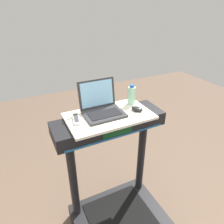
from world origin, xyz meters
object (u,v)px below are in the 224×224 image
(laptop, at_px, (102,107))
(tv_remote, at_px, (76,119))
(computer_mouse, at_px, (137,109))
(water_bottle, at_px, (132,95))

(laptop, relative_size, tv_remote, 1.85)
(laptop, height_order, computer_mouse, laptop)
(laptop, relative_size, computer_mouse, 3.07)
(laptop, bearing_deg, computer_mouse, -23.36)
(water_bottle, bearing_deg, laptop, -172.58)
(tv_remote, bearing_deg, laptop, 6.19)
(tv_remote, bearing_deg, computer_mouse, -8.34)
(water_bottle, bearing_deg, tv_remote, -173.10)
(tv_remote, bearing_deg, water_bottle, 6.90)
(laptop, xyz_separation_m, tv_remote, (-0.22, -0.02, -0.04))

